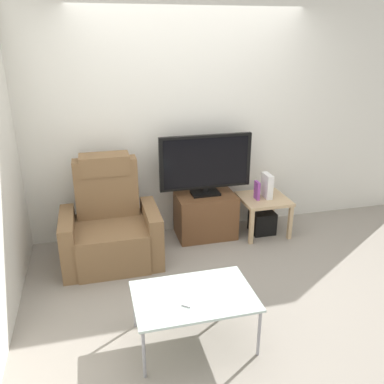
% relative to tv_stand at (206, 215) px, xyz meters
% --- Properties ---
extents(ground_plane, '(6.40, 6.40, 0.00)m').
position_rel_tv_stand_xyz_m(ground_plane, '(-0.11, -0.84, -0.26)').
color(ground_plane, gray).
extents(wall_back, '(6.40, 0.06, 2.60)m').
position_rel_tv_stand_xyz_m(wall_back, '(-0.11, 0.29, 1.04)').
color(wall_back, silver).
rests_on(wall_back, ground).
extents(tv_stand, '(0.67, 0.45, 0.51)m').
position_rel_tv_stand_xyz_m(tv_stand, '(0.00, 0.00, 0.00)').
color(tv_stand, brown).
rests_on(tv_stand, ground).
extents(television, '(1.05, 0.20, 0.69)m').
position_rel_tv_stand_xyz_m(television, '(-0.00, 0.02, 0.62)').
color(television, black).
rests_on(television, tv_stand).
extents(recliner_armchair, '(0.98, 0.78, 1.08)m').
position_rel_tv_stand_xyz_m(recliner_armchair, '(-1.10, -0.27, 0.12)').
color(recliner_armchair, brown).
rests_on(recliner_armchair, ground).
extents(side_table, '(0.54, 0.54, 0.45)m').
position_rel_tv_stand_xyz_m(side_table, '(0.68, -0.09, 0.12)').
color(side_table, tan).
rests_on(side_table, ground).
extents(subwoofer_box, '(0.27, 0.27, 0.27)m').
position_rel_tv_stand_xyz_m(subwoofer_box, '(0.68, -0.09, -0.12)').
color(subwoofer_box, black).
rests_on(subwoofer_box, ground).
extents(book_upright, '(0.03, 0.11, 0.21)m').
position_rel_tv_stand_xyz_m(book_upright, '(0.58, -0.11, 0.29)').
color(book_upright, purple).
rests_on(book_upright, side_table).
extents(game_console, '(0.07, 0.20, 0.28)m').
position_rel_tv_stand_xyz_m(game_console, '(0.71, -0.08, 0.33)').
color(game_console, white).
rests_on(game_console, side_table).
extents(coffee_table, '(0.90, 0.60, 0.41)m').
position_rel_tv_stand_xyz_m(coffee_table, '(-0.58, -1.67, 0.13)').
color(coffee_table, '#B2C6C1').
rests_on(coffee_table, ground).
extents(cell_phone, '(0.15, 0.16, 0.01)m').
position_rel_tv_stand_xyz_m(cell_phone, '(-0.62, -1.74, 0.16)').
color(cell_phone, '#B7B7BC').
rests_on(cell_phone, coffee_table).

